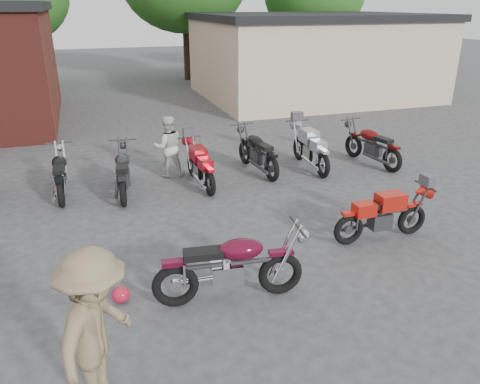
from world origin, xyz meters
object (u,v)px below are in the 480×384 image
object	(u,v)px
row_bike_5	(257,150)
row_bike_6	(310,146)
vintage_motorcycle	(232,262)
row_bike_3	(123,169)
row_bike_4	(200,163)
helmet	(121,294)
person_light	(168,147)
row_bike_7	(372,143)
row_bike_2	(60,172)
person_tan	(97,335)
sportbike	(384,212)

from	to	relation	value
row_bike_5	row_bike_6	bearing A→B (deg)	-102.70
vintage_motorcycle	row_bike_5	bearing A→B (deg)	72.49
row_bike_3	row_bike_4	bearing A→B (deg)	-84.22
helmet	person_light	distance (m)	5.60
row_bike_6	row_bike_7	size ratio (longest dim) A/B	1.02
row_bike_2	person_tan	bearing A→B (deg)	-174.71
row_bike_2	row_bike_6	xyz separation A→B (m)	(6.38, -0.10, 0.05)
person_light	row_bike_7	world-z (taller)	person_light
vintage_motorcycle	row_bike_5	size ratio (longest dim) A/B	1.04
row_bike_2	row_bike_3	bearing A→B (deg)	-104.76
sportbike	person_tan	world-z (taller)	person_tan
vintage_motorcycle	person_light	world-z (taller)	person_light
person_tan	row_bike_4	distance (m)	6.92
person_tan	row_bike_7	world-z (taller)	person_tan
person_light	row_bike_3	world-z (taller)	person_light
vintage_motorcycle	person_tan	size ratio (longest dim) A/B	1.11
row_bike_2	row_bike_4	world-z (taller)	row_bike_2
vintage_motorcycle	person_tan	xyz separation A→B (m)	(-1.96, -1.52, 0.35)
row_bike_2	row_bike_3	size ratio (longest dim) A/B	0.96
sportbike	row_bike_5	xyz separation A→B (m)	(-0.91, 4.37, 0.06)
sportbike	row_bike_3	distance (m)	5.92
row_bike_6	vintage_motorcycle	bearing A→B (deg)	145.58
helmet	row_bike_7	distance (m)	8.55
row_bike_6	person_light	bearing A→B (deg)	83.69
sportbike	helmet	size ratio (longest dim) A/B	7.05
person_light	helmet	bearing A→B (deg)	71.02
row_bike_4	row_bike_6	xyz separation A→B (m)	(3.15, 0.33, 0.05)
vintage_motorcycle	row_bike_3	xyz separation A→B (m)	(-1.11, 4.90, -0.04)
sportbike	helmet	distance (m)	4.98
row_bike_6	row_bike_5	bearing A→B (deg)	86.10
vintage_motorcycle	person_light	bearing A→B (deg)	95.54
row_bike_7	helmet	bearing A→B (deg)	111.85
person_tan	row_bike_7	bearing A→B (deg)	-20.36
row_bike_2	row_bike_3	xyz separation A→B (m)	(1.39, -0.38, 0.02)
row_bike_7	row_bike_2	bearing A→B (deg)	77.86
row_bike_4	row_bike_7	bearing A→B (deg)	-92.37
vintage_motorcycle	row_bike_6	world-z (taller)	vintage_motorcycle
helmet	row_bike_2	xyz separation A→B (m)	(-0.89, 4.81, 0.45)
sportbike	row_bike_4	distance (m)	4.67
sportbike	row_bike_7	size ratio (longest dim) A/B	0.91
row_bike_4	row_bike_7	size ratio (longest dim) A/B	0.93
row_bike_2	row_bike_5	world-z (taller)	row_bike_5
row_bike_3	row_bike_5	size ratio (longest dim) A/B	0.97
vintage_motorcycle	row_bike_2	bearing A→B (deg)	122.08
helmet	row_bike_7	bearing A→B (deg)	31.62
row_bike_5	row_bike_6	xyz separation A→B (m)	(1.47, -0.16, 0.01)
row_bike_2	row_bike_4	xyz separation A→B (m)	(3.23, -0.43, -0.01)
sportbike	person_light	distance (m)	5.76
sportbike	row_bike_2	world-z (taller)	row_bike_2
helmet	row_bike_3	distance (m)	4.48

